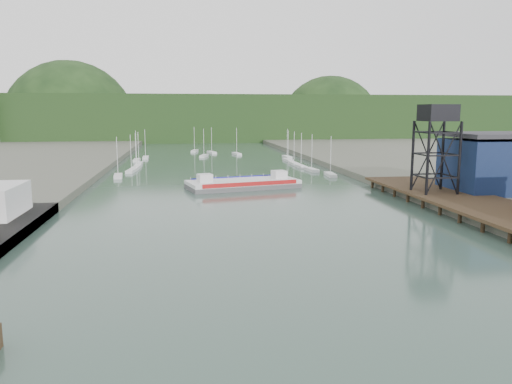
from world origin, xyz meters
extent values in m
cube|color=black|center=(37.00, 45.00, 1.90)|extent=(14.00, 70.00, 0.50)
cylinder|color=black|center=(31.00, 45.00, 0.80)|extent=(0.60, 0.60, 2.20)
cylinder|color=black|center=(32.00, 55.00, 8.65)|extent=(0.50, 0.50, 13.00)
cylinder|color=black|center=(38.00, 55.00, 8.65)|extent=(0.50, 0.50, 13.00)
cylinder|color=black|center=(32.00, 61.00, 8.65)|extent=(0.50, 0.50, 13.00)
cylinder|color=black|center=(38.00, 61.00, 8.65)|extent=(0.50, 0.50, 13.00)
cube|color=black|center=(35.00, 58.00, 16.65)|extent=(5.50, 5.50, 3.00)
cube|color=#0C1437|center=(50.00, 60.00, 6.60)|extent=(20.00, 14.00, 10.00)
cube|color=#2D2D33|center=(50.00, 60.00, 12.50)|extent=(20.50, 14.50, 0.80)
cube|color=silver|center=(-27.54, 103.89, 0.35)|extent=(2.67, 7.65, 0.90)
cube|color=silver|center=(-25.28, 115.30, 0.35)|extent=(2.81, 7.67, 0.90)
cube|color=silver|center=(-24.71, 124.17, 0.35)|extent=(2.35, 7.59, 0.90)
cube|color=silver|center=(-24.81, 134.09, 0.35)|extent=(2.01, 7.50, 0.90)
cube|color=silver|center=(-26.64, 146.33, 0.35)|extent=(2.00, 7.50, 0.90)
cube|color=silver|center=(-24.32, 156.17, 0.35)|extent=(2.16, 7.54, 0.90)
cube|color=silver|center=(27.56, 99.03, 0.35)|extent=(2.53, 7.62, 0.90)
cube|color=silver|center=(25.46, 110.51, 0.35)|extent=(2.76, 7.67, 0.90)
cube|color=silver|center=(24.46, 119.29, 0.35)|extent=(2.22, 7.56, 0.90)
cube|color=silver|center=(24.27, 128.28, 0.35)|extent=(2.18, 7.54, 0.90)
cube|color=silver|center=(24.67, 139.38, 0.35)|extent=(2.46, 7.61, 0.90)
cube|color=silver|center=(26.78, 150.99, 0.35)|extent=(2.48, 7.61, 0.90)
cube|color=silver|center=(-3.16, 160.00, 0.35)|extent=(3.78, 7.76, 0.90)
cube|color=silver|center=(10.04, 168.00, 0.35)|extent=(3.31, 7.74, 0.90)
cube|color=silver|center=(0.66, 176.00, 0.35)|extent=(3.76, 7.76, 0.90)
cube|color=silver|center=(-6.11, 184.00, 0.35)|extent=(3.40, 7.74, 0.90)
cube|color=black|center=(0.00, 300.00, 12.00)|extent=(500.00, 120.00, 28.00)
sphere|color=black|center=(-80.00, 300.00, 8.00)|extent=(80.00, 80.00, 80.00)
sphere|color=black|center=(90.00, 310.00, 6.00)|extent=(70.00, 70.00, 70.00)
cube|color=#545456|center=(2.30, 81.87, 0.49)|extent=(26.03, 15.14, 0.98)
cube|color=silver|center=(2.30, 81.87, 1.37)|extent=(26.03, 15.14, 0.78)
cube|color=#B61415|center=(3.44, 77.07, 1.56)|extent=(20.95, 5.10, 0.88)
cube|color=#171591|center=(1.16, 86.67, 1.56)|extent=(20.95, 5.10, 0.88)
cube|color=silver|center=(-6.26, 79.85, 2.54)|extent=(3.53, 3.53, 1.95)
cube|color=silver|center=(10.86, 83.90, 2.54)|extent=(3.53, 3.53, 1.95)
camera|label=1|loc=(-10.65, -27.41, 16.92)|focal=35.00mm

